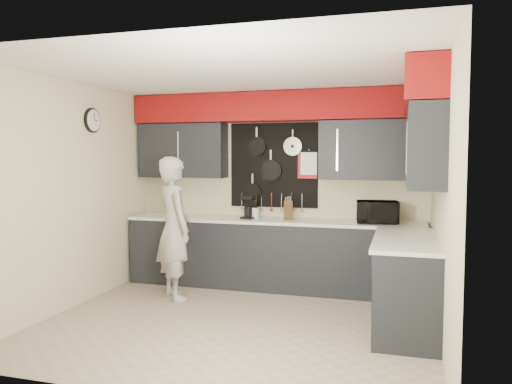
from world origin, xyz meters
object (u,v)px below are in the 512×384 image
(utensil_crock, at_px, (255,213))
(microwave, at_px, (377,212))
(knife_block, at_px, (288,211))
(coffee_maker, at_px, (249,206))
(person, at_px, (174,228))

(utensil_crock, bearing_deg, microwave, -1.29)
(microwave, xyz_separation_m, knife_block, (-1.13, 0.00, -0.01))
(knife_block, xyz_separation_m, coffee_maker, (-0.53, 0.02, 0.04))
(knife_block, height_order, person, person)
(microwave, distance_m, knife_block, 1.13)
(coffee_maker, bearing_deg, utensil_crock, 15.15)
(knife_block, bearing_deg, utensil_crock, 160.83)
(coffee_maker, bearing_deg, microwave, 6.60)
(microwave, distance_m, person, 2.51)
(microwave, xyz_separation_m, person, (-2.37, -0.78, -0.19))
(person, bearing_deg, coffee_maker, -85.90)
(microwave, bearing_deg, knife_block, 172.67)
(utensil_crock, distance_m, person, 1.14)
(knife_block, bearing_deg, coffee_maker, 162.40)
(microwave, bearing_deg, person, -169.06)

